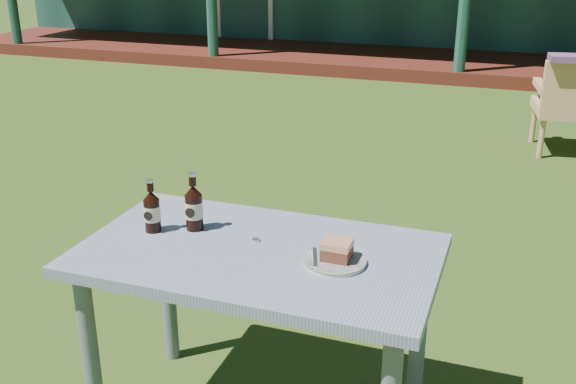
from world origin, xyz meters
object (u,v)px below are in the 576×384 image
at_px(cafe_table, 258,277).
at_px(armchair_left, 575,102).
at_px(cola_bottle_far, 152,211).
at_px(plate, 335,261).
at_px(cake_slice, 337,250).
at_px(cola_bottle_near, 194,207).

relative_size(cafe_table, armchair_left, 1.52).
distance_m(cola_bottle_far, armchair_left, 4.21).
bearing_deg(armchair_left, plate, -102.99).
bearing_deg(cake_slice, cola_bottle_far, 178.64).
bearing_deg(armchair_left, cola_bottle_far, -112.17).
bearing_deg(plate, cola_bottle_far, 177.77).
relative_size(plate, cake_slice, 2.22).
bearing_deg(armchair_left, cola_bottle_near, -110.79).
relative_size(cola_bottle_far, armchair_left, 0.25).
xyz_separation_m(cake_slice, cola_bottle_near, (-0.55, 0.08, 0.04)).
relative_size(cafe_table, plate, 5.88).
xyz_separation_m(plate, cola_bottle_far, (-0.68, 0.03, 0.07)).
xyz_separation_m(cafe_table, armchair_left, (1.17, 3.91, -0.17)).
relative_size(plate, cola_bottle_far, 1.05).
distance_m(cafe_table, armchair_left, 4.08).
xyz_separation_m(cola_bottle_near, cola_bottle_far, (-0.13, -0.06, -0.01)).
distance_m(cola_bottle_near, armchair_left, 4.11).
height_order(cafe_table, plate, plate).
distance_m(cake_slice, cola_bottle_near, 0.56).
height_order(cake_slice, armchair_left, cake_slice).
distance_m(plate, armchair_left, 4.03).
xyz_separation_m(cake_slice, armchair_left, (0.90, 3.91, -0.32)).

